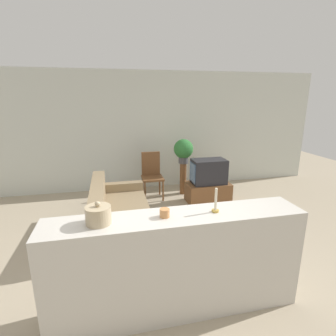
{
  "coord_description": "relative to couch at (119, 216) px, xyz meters",
  "views": [
    {
      "loc": [
        -0.58,
        -2.63,
        2.12
      ],
      "look_at": [
        0.45,
        1.93,
        0.85
      ],
      "focal_mm": 28.0,
      "sensor_mm": 36.0,
      "label": 1
    }
  ],
  "objects": [
    {
      "name": "ground_plane",
      "position": [
        0.51,
        -1.27,
        -0.29
      ],
      "size": [
        14.0,
        14.0,
        0.0
      ],
      "primitive_type": "plane",
      "color": "tan"
    },
    {
      "name": "wall_back",
      "position": [
        0.51,
        2.16,
        1.06
      ],
      "size": [
        9.0,
        0.06,
        2.7
      ],
      "color": "silver",
      "rests_on": "ground_plane"
    },
    {
      "name": "couch",
      "position": [
        0.0,
        0.0,
        0.0
      ],
      "size": [
        0.88,
        1.62,
        0.83
      ],
      "color": "#847051",
      "rests_on": "ground_plane"
    },
    {
      "name": "tv_stand",
      "position": [
        1.87,
        0.93,
        -0.09
      ],
      "size": [
        0.88,
        0.51,
        0.4
      ],
      "color": "brown",
      "rests_on": "ground_plane"
    },
    {
      "name": "television",
      "position": [
        1.86,
        0.93,
        0.36
      ],
      "size": [
        0.69,
        0.41,
        0.5
      ],
      "color": "#232328",
      "rests_on": "tv_stand"
    },
    {
      "name": "wooden_chair",
      "position": [
        0.77,
        1.43,
        0.25
      ],
      "size": [
        0.44,
        0.44,
        0.99
      ],
      "color": "brown",
      "rests_on": "ground_plane"
    },
    {
      "name": "plant_stand",
      "position": [
        1.49,
        1.5,
        0.06
      ],
      "size": [
        0.15,
        0.15,
        0.71
      ],
      "color": "brown",
      "rests_on": "ground_plane"
    },
    {
      "name": "potted_plant",
      "position": [
        1.49,
        1.5,
        0.72
      ],
      "size": [
        0.42,
        0.42,
        0.53
      ],
      "color": "#4C4C51",
      "rests_on": "plant_stand"
    },
    {
      "name": "foreground_counter",
      "position": [
        0.51,
        -1.72,
        0.23
      ],
      "size": [
        2.49,
        0.44,
        1.05
      ],
      "color": "beige",
      "rests_on": "ground_plane"
    },
    {
      "name": "decorative_bowl",
      "position": [
        -0.21,
        -1.72,
        0.83
      ],
      "size": [
        0.22,
        0.22,
        0.21
      ],
      "color": "tan",
      "rests_on": "foreground_counter"
    },
    {
      "name": "candle_jar",
      "position": [
        0.39,
        -1.72,
        0.79
      ],
      "size": [
        0.09,
        0.09,
        0.08
      ],
      "color": "#C6844C",
      "rests_on": "foreground_counter"
    },
    {
      "name": "candlestick",
      "position": [
        0.89,
        -1.72,
        0.83
      ],
      "size": [
        0.07,
        0.07,
        0.24
      ],
      "color": "#B7933D",
      "rests_on": "foreground_counter"
    }
  ]
}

